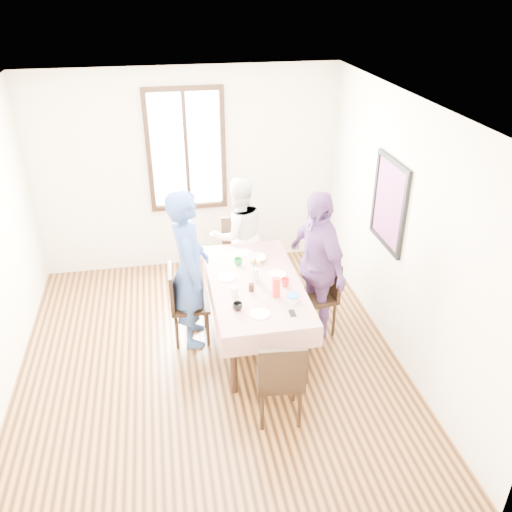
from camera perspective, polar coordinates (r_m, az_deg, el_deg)
name	(u,v)px	position (r m, az deg, el deg)	size (l,w,h in m)	color
ground	(210,360)	(5.83, -4.92, -11.13)	(4.50, 4.50, 0.00)	black
back_wall	(188,172)	(7.14, -7.38, 8.97)	(4.00, 4.00, 0.00)	#F1E6C7
right_wall	(401,233)	(5.58, 15.33, 2.45)	(4.50, 4.50, 0.00)	#F1E6C7
window_frame	(186,150)	(7.03, -7.52, 11.22)	(1.02, 0.06, 1.62)	black
window_pane	(186,150)	(7.04, -7.53, 11.25)	(0.90, 0.02, 1.50)	white
art_poster	(389,203)	(5.74, 14.18, 5.53)	(0.04, 0.76, 0.96)	red
dining_table	(255,311)	(5.88, -0.09, -5.99)	(0.84, 1.72, 0.75)	black
tablecloth	(255,282)	(5.68, -0.09, -2.82)	(0.96, 1.84, 0.01)	#530100
chair_left	(190,304)	(5.91, -7.10, -5.15)	(0.42, 0.42, 0.91)	black
chair_right	(315,296)	(6.03, 6.39, -4.35)	(0.42, 0.42, 0.91)	black
chair_far	(238,255)	(6.84, -1.91, 0.07)	(0.42, 0.42, 0.91)	black
chair_near	(279,377)	(4.92, 2.51, -12.89)	(0.42, 0.42, 0.91)	black
person_left	(190,269)	(5.68, -7.17, -1.41)	(0.65, 0.43, 1.79)	#2D4A8B
person_far	(238,235)	(6.68, -1.92, 2.29)	(0.74, 0.58, 1.52)	white
person_right	(315,265)	(5.81, 6.42, -0.99)	(1.01, 0.42, 1.72)	#633E7D
mug_black	(238,306)	(5.20, -2.00, -5.46)	(0.10, 0.10, 0.08)	black
mug_flag	(285,282)	(5.58, 3.17, -2.85)	(0.09, 0.09, 0.09)	red
mug_green	(238,262)	(5.98, -1.93, -0.61)	(0.10, 0.10, 0.08)	#0C7226
serving_bowl	(256,259)	(6.06, 0.02, -0.28)	(0.21, 0.21, 0.05)	white
juice_carton	(276,287)	(5.37, 2.19, -3.39)	(0.07, 0.07, 0.22)	red
butter_tub	(293,299)	(5.35, 3.98, -4.59)	(0.12, 0.12, 0.06)	white
jam_jar	(251,287)	(5.49, -0.50, -3.40)	(0.06, 0.06, 0.08)	black
drinking_glass	(234,291)	(5.42, -2.34, -3.84)	(0.07, 0.07, 0.10)	silver
smartphone	(292,313)	(5.18, 3.93, -6.16)	(0.06, 0.12, 0.01)	black
flower_vase	(255,274)	(5.66, -0.06, -1.99)	(0.07, 0.07, 0.15)	silver
plate_left	(227,277)	(5.75, -3.16, -2.30)	(0.20, 0.20, 0.01)	white
plate_right	(277,274)	(5.80, 2.30, -1.95)	(0.20, 0.20, 0.01)	white
plate_far	(244,253)	(6.24, -1.28, 0.37)	(0.20, 0.20, 0.01)	white
plate_near	(260,314)	(5.15, 0.45, -6.25)	(0.20, 0.20, 0.01)	white
butter_lid	(293,295)	(5.33, 4.00, -4.27)	(0.12, 0.12, 0.01)	blue
flower_bunch	(255,264)	(5.60, -0.06, -0.90)	(0.09, 0.09, 0.10)	yellow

